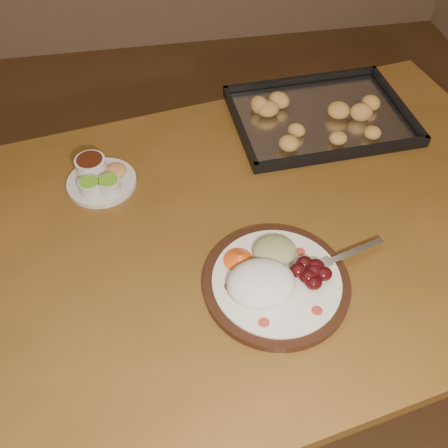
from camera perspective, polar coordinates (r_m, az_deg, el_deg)
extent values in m
plane|color=brown|center=(1.76, -10.29, -14.62)|extent=(4.00, 4.00, 0.00)
cube|color=brown|center=(1.07, 0.18, -1.57)|extent=(1.63, 1.14, 0.04)
cylinder|color=#552919|center=(1.82, 16.60, 5.27)|extent=(0.07, 0.07, 0.71)
cylinder|color=black|center=(0.97, 5.99, -6.76)|extent=(0.28, 0.28, 0.02)
cylinder|color=white|center=(0.96, 6.04, -6.44)|extent=(0.25, 0.25, 0.01)
ellipsoid|color=#AE3629|center=(0.91, 4.58, -11.15)|extent=(0.02, 0.02, 0.00)
ellipsoid|color=#AE3629|center=(0.94, 10.59, -9.70)|extent=(0.02, 0.02, 0.00)
ellipsoid|color=#AE3629|center=(1.01, 8.70, -3.14)|extent=(0.02, 0.02, 0.00)
ellipsoid|color=#AE3629|center=(0.95, 0.63, -7.14)|extent=(0.02, 0.02, 0.00)
ellipsoid|color=white|center=(0.94, 4.25, -6.80)|extent=(0.15, 0.14, 0.06)
ellipsoid|color=#4A0A0E|center=(0.96, 9.65, -5.97)|extent=(0.04, 0.03, 0.03)
ellipsoid|color=#4A0A0E|center=(0.97, 10.38, -4.82)|extent=(0.04, 0.03, 0.03)
ellipsoid|color=#4A0A0E|center=(0.97, 9.18, -4.42)|extent=(0.04, 0.03, 0.03)
ellipsoid|color=#4A0A0E|center=(0.96, 11.32, -5.61)|extent=(0.04, 0.03, 0.03)
ellipsoid|color=#4A0A0E|center=(0.96, 8.50, -5.24)|extent=(0.04, 0.03, 0.03)
ellipsoid|color=#4A0A0E|center=(0.97, 10.25, -5.33)|extent=(0.04, 0.03, 0.03)
ellipsoid|color=#4A0A0E|center=(0.95, 10.23, -6.64)|extent=(0.04, 0.03, 0.03)
ellipsoid|color=tan|center=(0.99, 5.78, -3.06)|extent=(0.10, 0.10, 0.04)
cone|color=#F05515|center=(0.98, 1.80, -3.90)|extent=(0.09, 0.09, 0.03)
cube|color=white|center=(1.03, 14.65, -3.08)|extent=(0.14, 0.05, 0.00)
cube|color=white|center=(0.99, 11.25, -4.49)|extent=(0.04, 0.03, 0.00)
cylinder|color=white|center=(0.98, 10.37, -5.40)|extent=(0.03, 0.01, 0.00)
cylinder|color=white|center=(0.98, 10.17, -5.13)|extent=(0.03, 0.01, 0.00)
cylinder|color=white|center=(0.98, 9.98, -4.87)|extent=(0.03, 0.01, 0.00)
cylinder|color=white|center=(0.99, 9.79, -4.60)|extent=(0.03, 0.01, 0.00)
cylinder|color=beige|center=(1.18, -13.80, 4.65)|extent=(0.16, 0.16, 0.01)
cylinder|color=beige|center=(1.15, -15.03, 4.15)|extent=(0.05, 0.05, 0.03)
cylinder|color=#63AA22|center=(1.14, -15.18, 4.67)|extent=(0.04, 0.04, 0.00)
cylinder|color=beige|center=(1.14, -12.99, 4.38)|extent=(0.05, 0.05, 0.03)
cylinder|color=#63AA22|center=(1.13, -13.11, 4.91)|extent=(0.04, 0.04, 0.00)
cylinder|color=silver|center=(1.19, -14.94, 6.42)|extent=(0.07, 0.07, 0.04)
cylinder|color=#3B160A|center=(1.18, -15.13, 7.12)|extent=(0.06, 0.06, 0.00)
ellipsoid|color=#E79351|center=(1.19, -12.24, 6.06)|extent=(0.05, 0.05, 0.02)
cube|color=black|center=(1.36, 10.90, 11.76)|extent=(0.46, 0.35, 0.01)
cube|color=black|center=(1.47, 8.80, 15.94)|extent=(0.45, 0.03, 0.02)
cube|color=black|center=(1.24, 13.52, 7.86)|extent=(0.45, 0.03, 0.02)
cube|color=black|center=(1.44, 19.26, 12.95)|extent=(0.03, 0.33, 0.02)
cube|color=black|center=(1.29, 1.79, 11.19)|extent=(0.03, 0.33, 0.02)
cube|color=silver|center=(1.35, 10.94, 11.96)|extent=(0.43, 0.32, 0.00)
ellipsoid|color=#DB984C|center=(1.36, 13.28, 12.82)|extent=(0.05, 0.05, 0.03)
ellipsoid|color=#DB984C|center=(1.41, 14.20, 13.93)|extent=(0.07, 0.07, 0.03)
ellipsoid|color=#DB984C|center=(1.42, 10.63, 14.95)|extent=(0.06, 0.06, 0.03)
ellipsoid|color=#DB984C|center=(1.37, 8.58, 13.72)|extent=(0.06, 0.06, 0.03)
ellipsoid|color=#DB984C|center=(1.35, 7.14, 13.52)|extent=(0.07, 0.07, 0.03)
ellipsoid|color=#DB984C|center=(1.32, 8.77, 12.38)|extent=(0.05, 0.05, 0.03)
ellipsoid|color=#DB984C|center=(1.28, 7.65, 11.12)|extent=(0.07, 0.07, 0.03)
ellipsoid|color=#DB984C|center=(1.27, 11.53, 9.99)|extent=(0.06, 0.06, 0.03)
ellipsoid|color=#DB984C|center=(1.32, 13.61, 11.44)|extent=(0.06, 0.06, 0.03)
ellipsoid|color=#DB984C|center=(1.34, 15.00, 11.64)|extent=(0.07, 0.07, 0.03)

